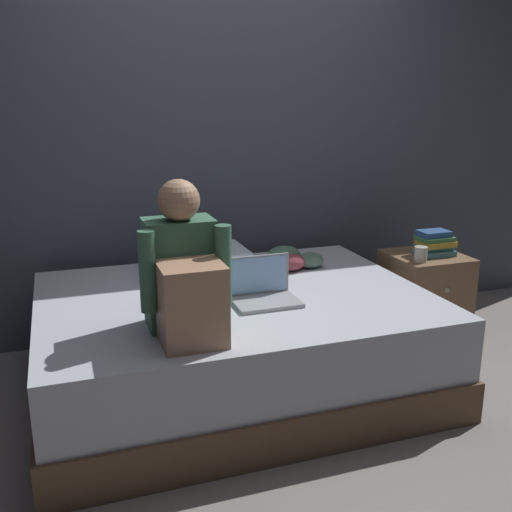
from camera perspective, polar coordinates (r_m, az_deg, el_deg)
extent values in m
plane|color=gray|center=(3.04, 3.36, -14.43)|extent=(8.00, 8.00, 0.00)
cube|color=#424751|center=(3.77, -3.44, 12.95)|extent=(5.60, 0.10, 2.70)
cube|color=brown|center=(3.18, -2.11, -10.85)|extent=(2.00, 1.50, 0.21)
cube|color=#B2B7C1|center=(3.07, -2.15, -6.48)|extent=(1.96, 1.46, 0.31)
cube|color=brown|center=(3.81, 16.06, -3.99)|extent=(0.44, 0.44, 0.57)
sphere|color=gray|center=(3.61, 18.19, -3.18)|extent=(0.04, 0.04, 0.04)
cube|color=#38664C|center=(2.57, -7.47, -1.62)|extent=(0.30, 0.20, 0.48)
sphere|color=#A87C5E|center=(2.47, -7.58, 5.42)|extent=(0.18, 0.18, 0.18)
cube|color=#A87C5E|center=(2.39, -6.32, -4.69)|extent=(0.26, 0.24, 0.34)
cylinder|color=#38664C|center=(2.40, -10.57, -1.53)|extent=(0.07, 0.07, 0.34)
cylinder|color=#38664C|center=(2.46, -3.20, -0.84)|extent=(0.07, 0.07, 0.34)
cube|color=#9EA0A5|center=(2.86, 1.02, -4.57)|extent=(0.32, 0.22, 0.02)
cube|color=#9EA0A5|center=(2.93, 0.26, -1.82)|extent=(0.32, 0.01, 0.20)
cube|color=#8CB2EA|center=(2.92, 0.31, -1.87)|extent=(0.29, 0.00, 0.18)
cube|color=silver|center=(3.39, -5.75, -0.45)|extent=(0.56, 0.36, 0.13)
cube|color=teal|center=(3.72, 17.06, 0.30)|extent=(0.23, 0.14, 0.03)
cube|color=teal|center=(3.73, 17.03, 0.81)|extent=(0.20, 0.13, 0.02)
cube|color=gold|center=(3.72, 17.20, 1.21)|extent=(0.21, 0.15, 0.03)
cube|color=#387042|center=(3.72, 17.11, 1.66)|extent=(0.21, 0.15, 0.02)
cube|color=#284C84|center=(3.71, 17.03, 2.13)|extent=(0.18, 0.13, 0.03)
cylinder|color=#BCB2A3|center=(3.55, 15.82, 0.17)|extent=(0.08, 0.08, 0.09)
ellipsoid|color=#4C6B56|center=(3.51, 2.75, 0.04)|extent=(0.21, 0.18, 0.12)
ellipsoid|color=#4C6B56|center=(3.47, 5.31, -0.40)|extent=(0.17, 0.14, 0.09)
ellipsoid|color=#8E3D47|center=(3.41, 3.41, -0.62)|extent=(0.18, 0.15, 0.10)
ellipsoid|color=#3D4C8E|center=(3.50, 2.49, -0.29)|extent=(0.15, 0.12, 0.08)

